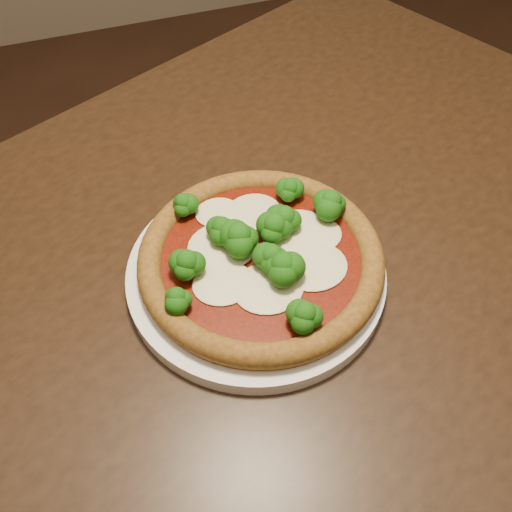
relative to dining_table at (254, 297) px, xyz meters
name	(u,v)px	position (x,y,z in m)	size (l,w,h in m)	color
floor	(300,457)	(0.10, -0.01, -0.65)	(4.00, 4.00, 0.00)	black
dining_table	(254,297)	(0.00, 0.00, 0.00)	(1.43, 1.22, 0.75)	black
plate	(256,273)	(-0.01, -0.04, 0.11)	(0.29, 0.29, 0.02)	white
pizza	(261,255)	(0.00, -0.04, 0.13)	(0.28, 0.28, 0.06)	brown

